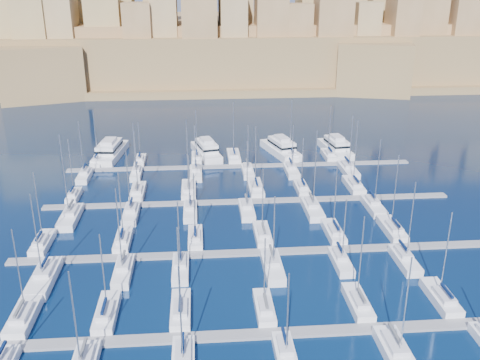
{
  "coord_description": "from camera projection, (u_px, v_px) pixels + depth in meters",
  "views": [
    {
      "loc": [
        -10.06,
        -91.48,
        43.85
      ],
      "look_at": [
        -2.29,
        6.0,
        6.5
      ],
      "focal_mm": 40.0,
      "sensor_mm": 36.0,
      "label": 1
    }
  ],
  "objects": [
    {
      "name": "sailboat_20",
      "position": [
        181.0,
        268.0,
        84.35
      ],
      "size": [
        2.55,
        8.5,
        12.75
      ],
      "color": "white",
      "rests_on": "ground"
    },
    {
      "name": "pontoon_mid_far",
      "position": [
        249.0,
        201.0,
        110.82
      ],
      "size": [
        84.0,
        2.0,
        0.4
      ],
      "primitive_type": "cube",
      "color": "slate",
      "rests_on": "ground"
    },
    {
      "name": "sailboat_19",
      "position": [
        123.0,
        271.0,
        83.48
      ],
      "size": [
        2.68,
        8.93,
        15.18
      ],
      "color": "white",
      "rests_on": "ground"
    },
    {
      "name": "fortified_city",
      "position": [
        218.0,
        45.0,
        240.89
      ],
      "size": [
        460.0,
        108.95,
        59.52
      ],
      "color": "brown",
      "rests_on": "ground"
    },
    {
      "name": "sailboat_28",
      "position": [
        302.0,
        188.0,
        116.19
      ],
      "size": [
        2.47,
        8.23,
        12.17
      ],
      "color": "white",
      "rests_on": "ground"
    },
    {
      "name": "sailboat_2",
      "position": [
        181.0,
        310.0,
        73.68
      ],
      "size": [
        2.7,
        8.99,
        13.48
      ],
      "color": "white",
      "rests_on": "ground"
    },
    {
      "name": "sailboat_31",
      "position": [
        131.0,
        213.0,
        103.79
      ],
      "size": [
        2.74,
        9.13,
        13.94
      ],
      "color": "white",
      "rests_on": "ground"
    },
    {
      "name": "pontoon_near",
      "position": [
        282.0,
        333.0,
        69.85
      ],
      "size": [
        84.0,
        2.0,
        0.4
      ],
      "primitive_type": "cube",
      "color": "slate",
      "rests_on": "ground"
    },
    {
      "name": "sailboat_13",
      "position": [
        123.0,
        240.0,
        93.3
      ],
      "size": [
        2.64,
        8.8,
        13.38
      ],
      "color": "white",
      "rests_on": "ground"
    },
    {
      "name": "sailboat_41",
      "position": [
        329.0,
        155.0,
        137.63
      ],
      "size": [
        2.55,
        8.51,
        13.65
      ],
      "color": "white",
      "rests_on": "ground"
    },
    {
      "name": "sailboat_4",
      "position": [
        358.0,
        303.0,
        75.42
      ],
      "size": [
        2.63,
        8.75,
        14.17
      ],
      "color": "white",
      "rests_on": "ground"
    },
    {
      "name": "motor_yacht_d",
      "position": [
        336.0,
        147.0,
        141.0
      ],
      "size": [
        6.57,
        15.93,
        5.25
      ],
      "color": "white",
      "rests_on": "ground"
    },
    {
      "name": "motor_yacht_b",
      "position": [
        206.0,
        150.0,
        138.53
      ],
      "size": [
        8.16,
        16.25,
        5.25
      ],
      "color": "white",
      "rests_on": "ground"
    },
    {
      "name": "sailboat_27",
      "position": [
        256.0,
        188.0,
        116.22
      ],
      "size": [
        2.99,
        9.96,
        14.74
      ],
      "color": "white",
      "rests_on": "ground"
    },
    {
      "name": "sailboat_26",
      "position": [
        189.0,
        190.0,
        115.14
      ],
      "size": [
        2.99,
        9.97,
        16.57
      ],
      "color": "white",
      "rests_on": "ground"
    },
    {
      "name": "sailboat_42",
      "position": [
        85.0,
        175.0,
        123.57
      ],
      "size": [
        2.57,
        8.57,
        14.05
      ],
      "color": "white",
      "rests_on": "ground"
    },
    {
      "name": "sailboat_9",
      "position": [
        285.0,
        355.0,
        65.03
      ],
      "size": [
        2.43,
        8.09,
        12.69
      ],
      "color": "white",
      "rests_on": "ground"
    },
    {
      "name": "sailboat_16",
      "position": [
        334.0,
        232.0,
        96.22
      ],
      "size": [
        2.73,
        9.09,
        13.43
      ],
      "color": "white",
      "rests_on": "ground"
    },
    {
      "name": "sailboat_25",
      "position": [
        138.0,
        192.0,
        114.12
      ],
      "size": [
        2.85,
        9.49,
        14.39
      ],
      "color": "white",
      "rests_on": "ground"
    },
    {
      "name": "sailboat_1",
      "position": [
        107.0,
        313.0,
        73.07
      ],
      "size": [
        2.79,
        9.3,
        12.73
      ],
      "color": "white",
      "rests_on": "ground"
    },
    {
      "name": "sailboat_23",
      "position": [
        405.0,
        260.0,
        86.84
      ],
      "size": [
        2.68,
        8.94,
        14.8
      ],
      "color": "white",
      "rests_on": "ground"
    },
    {
      "name": "sailboat_3",
      "position": [
        264.0,
        308.0,
        74.21
      ],
      "size": [
        2.47,
        8.24,
        11.61
      ],
      "color": "white",
      "rests_on": "ground"
    },
    {
      "name": "sailboat_15",
      "position": [
        263.0,
        235.0,
        95.25
      ],
      "size": [
        2.72,
        9.08,
        13.25
      ],
      "color": "white",
      "rests_on": "ground"
    },
    {
      "name": "pontoon_far",
      "position": [
        241.0,
        166.0,
        131.31
      ],
      "size": [
        84.0,
        2.0,
        0.4
      ],
      "primitive_type": "cube",
      "color": "slate",
      "rests_on": "ground"
    },
    {
      "name": "sailboat_5",
      "position": [
        441.0,
        298.0,
        76.54
      ],
      "size": [
        2.77,
        9.22,
        14.2
      ],
      "color": "white",
      "rests_on": "ground"
    },
    {
      "name": "sailboat_22",
      "position": [
        341.0,
        261.0,
        86.39
      ],
      "size": [
        2.47,
        8.25,
        12.14
      ],
      "color": "white",
      "rests_on": "ground"
    },
    {
      "name": "sailboat_45",
      "position": [
        248.0,
        171.0,
        126.42
      ],
      "size": [
        2.55,
        8.51,
        12.44
      ],
      "color": "white",
      "rests_on": "ground"
    },
    {
      "name": "sailboat_46",
      "position": [
        291.0,
        170.0,
        126.9
      ],
      "size": [
        2.74,
        9.13,
        12.27
      ],
      "color": "white",
      "rests_on": "ground"
    },
    {
      "name": "sailboat_35",
      "position": [
        373.0,
        206.0,
        107.25
      ],
      "size": [
        2.81,
        9.37,
        15.16
      ],
      "color": "white",
      "rests_on": "ground"
    },
    {
      "name": "sailboat_0",
      "position": [
        24.0,
        315.0,
        72.59
      ],
      "size": [
        3.02,
        10.05,
        13.71
      ],
      "color": "white",
      "rests_on": "ground"
    },
    {
      "name": "sailboat_34",
      "position": [
        312.0,
        208.0,
        105.94
      ],
      "size": [
        3.06,
        10.2,
        17.24
      ],
      "color": "white",
      "rests_on": "ground"
    },
    {
      "name": "ground",
      "position": [
        254.0,
        223.0,
        101.58
      ],
      "size": [
        600.0,
        600.0,
        0.0
      ],
      "primitive_type": "plane",
      "color": "black",
      "rests_on": "ground"
    },
    {
      "name": "motor_yacht_a",
      "position": [
        110.0,
        151.0,
        137.77
      ],
      "size": [
        7.43,
        18.53,
        5.25
      ],
      "color": "white",
      "rests_on": "ground"
    },
    {
      "name": "sailboat_33",
      "position": [
        247.0,
        210.0,
        105.5
      ],
      "size": [
        2.72,
        9.05,
        15.32
      ],
      "color": "white",
      "rests_on": "ground"
    },
    {
      "name": "sailboat_39",
      "position": [
        234.0,
        156.0,
        136.56
      ],
      "size": [
        3.05,
        10.18,
        14.91
      ],
      "color": "white",
      "rests_on": "ground"
    },
    {
      "name": "sailboat_37",
      "position": [
        140.0,
        160.0,
        133.74
      ],
      "size": [
        2.34,
        7.79,
        10.74
      ],
      "color": "white",
      "rests_on": "ground"
    },
    {
      "name": "pontoon_mid_near",
      "position": [
        262.0,
        252.0,
        90.33
      ],
      "size": [
        84.0,
        2.0,
        0.4
      ],
      "primitive_type": "cube",
      "color": "slate",
      "rests_on": "ground"
    },
    {
      "name": "sailboat_14",
      "position": [
        195.0,
        238.0,
        94.06
      ],
      "size": [
        2.53,
        8.43,
        13.0
      ],
      "color": "white",
      "rests_on": "ground"
    },
    {
      "name": "sailboat_21",
      "position": [
        273.0,
        266.0,
        84.83
      ],
      "size": [
        2.94,
        9.81,
        13.34
      ],
      "color": "white",
      "rests_on": "ground"
    },
    {
      "name": "sailboat_24",
      "position": [
        74.0,
        196.0,
        112.21
      ],
      "size": [
        2.23,
        7.45,
        13.29
      ],
      "color": "white",
      "rests_on": "ground"
    },
    {
      "name": "sailboat_30",
      "position": [
        70.0,
        217.0,
        102.26
      ],
      "size": [
        3.18,
        10.59,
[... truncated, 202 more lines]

